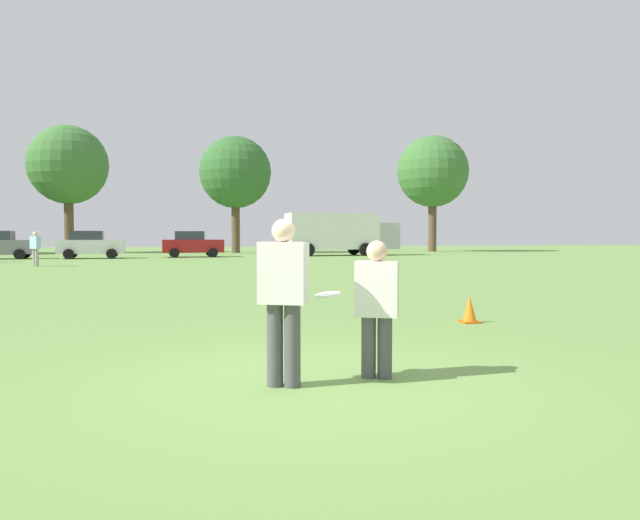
% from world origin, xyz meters
% --- Properties ---
extents(ground_plane, '(154.11, 154.11, 0.00)m').
position_xyz_m(ground_plane, '(0.00, 0.00, 0.00)').
color(ground_plane, '#6B9347').
extents(player_thrower, '(0.55, 0.45, 1.70)m').
position_xyz_m(player_thrower, '(-0.35, -0.14, 0.96)').
color(player_thrower, '#4C4C51').
rests_on(player_thrower, ground).
extents(player_defender, '(0.52, 0.42, 1.48)m').
position_xyz_m(player_defender, '(0.68, -0.00, 0.82)').
color(player_defender, '#4C4C51').
rests_on(player_defender, ground).
extents(frisbee, '(0.27, 0.27, 0.07)m').
position_xyz_m(frisbee, '(0.17, 0.11, 0.90)').
color(frisbee, white).
extents(traffic_cone, '(0.32, 0.32, 0.48)m').
position_xyz_m(traffic_cone, '(3.60, 3.60, 0.23)').
color(traffic_cone, '#D8590C').
rests_on(traffic_cone, ground).
extents(parked_car_mid_right, '(4.27, 2.35, 1.82)m').
position_xyz_m(parked_car_mid_right, '(-6.92, 36.60, 0.92)').
color(parked_car_mid_right, silver).
rests_on(parked_car_mid_right, ground).
extents(parked_car_near_right, '(4.27, 2.35, 1.82)m').
position_xyz_m(parked_car_near_right, '(-0.33, 37.79, 0.92)').
color(parked_car_near_right, maroon).
rests_on(parked_car_near_right, ground).
extents(box_truck, '(8.59, 3.24, 3.18)m').
position_xyz_m(box_truck, '(10.68, 38.72, 1.75)').
color(box_truck, white).
rests_on(box_truck, ground).
extents(bystander_far_jogger, '(0.54, 0.51, 1.72)m').
position_xyz_m(bystander_far_jogger, '(-8.15, 26.26, 0.97)').
color(bystander_far_jogger, gray).
rests_on(bystander_far_jogger, ground).
extents(tree_far_east_pine, '(6.77, 6.77, 10.99)m').
position_xyz_m(tree_far_east_pine, '(-10.44, 50.41, 7.56)').
color(tree_far_east_pine, brown).
rests_on(tree_far_east_pine, ground).
extents(tree_far_west_pine, '(6.24, 6.24, 10.14)m').
position_xyz_m(tree_far_west_pine, '(3.66, 47.63, 6.97)').
color(tree_far_west_pine, brown).
rests_on(tree_far_west_pine, ground).
extents(tree_horizon_center, '(6.73, 6.73, 10.93)m').
position_xyz_m(tree_horizon_center, '(22.23, 47.92, 7.52)').
color(tree_horizon_center, brown).
rests_on(tree_horizon_center, ground).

